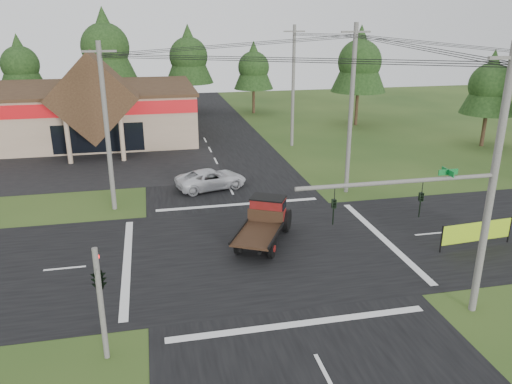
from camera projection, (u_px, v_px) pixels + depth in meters
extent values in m
plane|color=#233F16|center=(262.00, 250.00, 26.67)|extent=(120.00, 120.00, 0.00)
cube|color=black|center=(262.00, 250.00, 26.67)|extent=(12.00, 120.00, 0.02)
cube|color=black|center=(262.00, 250.00, 26.67)|extent=(120.00, 12.00, 0.02)
cube|color=black|center=(47.00, 167.00, 41.42)|extent=(28.00, 14.00, 0.02)
cube|color=tan|center=(42.00, 115.00, 50.35)|extent=(30.00, 15.00, 5.00)
cube|color=#382217|center=(38.00, 89.00, 49.51)|extent=(30.40, 15.40, 0.30)
cube|color=#B30D12|center=(23.00, 112.00, 42.86)|extent=(30.00, 0.12, 1.20)
cube|color=#382217|center=(93.00, 97.00, 42.78)|extent=(7.78, 4.00, 7.78)
cylinder|color=tan|center=(68.00, 141.00, 41.86)|extent=(0.40, 0.40, 4.00)
cylinder|color=tan|center=(122.00, 138.00, 42.73)|extent=(0.40, 0.40, 4.00)
cube|color=black|center=(99.00, 138.00, 44.93)|extent=(8.00, 0.08, 2.60)
cylinder|color=#595651|center=(484.00, 234.00, 20.09)|extent=(0.24, 0.24, 7.00)
cylinder|color=#595651|center=(399.00, 182.00, 18.47)|extent=(8.00, 0.16, 0.16)
imported|color=black|center=(420.00, 205.00, 18.99)|extent=(0.16, 0.20, 1.00)
imported|color=black|center=(334.00, 212.00, 18.30)|extent=(0.16, 0.20, 1.00)
cube|color=#0C6626|center=(448.00, 172.00, 18.78)|extent=(0.80, 0.04, 0.22)
cylinder|color=#595651|center=(101.00, 305.00, 17.53)|extent=(0.20, 0.20, 4.40)
imported|color=black|center=(97.00, 264.00, 17.22)|extent=(0.53, 2.48, 1.00)
sphere|color=#FF0C0C|center=(97.00, 257.00, 17.29)|extent=(0.18, 0.18, 0.18)
cylinder|color=#595651|center=(492.00, 187.00, 19.43)|extent=(0.30, 0.30, 11.00)
cylinder|color=#595651|center=(107.00, 129.00, 30.73)|extent=(0.30, 0.30, 10.50)
cube|color=#595651|center=(99.00, 51.00, 29.20)|extent=(2.00, 0.12, 0.12)
cylinder|color=#595651|center=(351.00, 112.00, 33.75)|extent=(0.30, 0.30, 11.50)
cube|color=#595651|center=(356.00, 32.00, 32.05)|extent=(2.00, 0.12, 0.12)
cylinder|color=#595651|center=(293.00, 87.00, 46.72)|extent=(0.30, 0.30, 11.20)
cube|color=#595651|center=(294.00, 31.00, 45.07)|extent=(2.00, 0.12, 0.12)
cylinder|color=#332316|center=(26.00, 105.00, 60.88)|extent=(0.36, 0.36, 3.50)
cone|color=black|center=(20.00, 62.00, 59.21)|extent=(5.60, 5.60, 6.60)
sphere|color=black|center=(20.00, 65.00, 59.31)|extent=(4.40, 4.40, 4.40)
cylinder|color=#332316|center=(110.00, 99.00, 61.77)|extent=(0.36, 0.36, 4.55)
cone|color=black|center=(105.00, 44.00, 59.60)|extent=(7.28, 7.28, 8.58)
sphere|color=black|center=(105.00, 47.00, 59.73)|extent=(5.72, 5.72, 5.72)
cylinder|color=#332316|center=(190.00, 98.00, 64.79)|extent=(0.36, 0.36, 3.85)
cone|color=black|center=(188.00, 54.00, 62.96)|extent=(6.16, 6.16, 7.26)
sphere|color=black|center=(189.00, 56.00, 63.07)|extent=(4.84, 4.84, 4.84)
cylinder|color=#332316|center=(254.00, 101.00, 64.65)|extent=(0.36, 0.36, 3.15)
cone|color=black|center=(254.00, 65.00, 63.16)|extent=(5.04, 5.04, 5.94)
sphere|color=black|center=(254.00, 67.00, 63.24)|extent=(3.96, 3.96, 3.96)
cylinder|color=#332316|center=(357.00, 108.00, 57.30)|extent=(0.36, 0.36, 3.85)
cone|color=black|center=(360.00, 59.00, 55.47)|extent=(6.16, 6.16, 7.26)
sphere|color=black|center=(360.00, 62.00, 55.58)|extent=(4.84, 4.84, 4.84)
cylinder|color=#332316|center=(484.00, 130.00, 47.93)|extent=(0.36, 0.36, 3.15)
cone|color=black|center=(491.00, 82.00, 46.43)|extent=(5.04, 5.04, 5.94)
sphere|color=black|center=(491.00, 85.00, 46.52)|extent=(3.96, 3.96, 3.96)
imported|color=silver|center=(211.00, 179.00, 36.12)|extent=(5.53, 3.57, 1.42)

